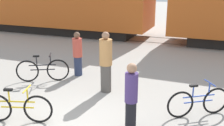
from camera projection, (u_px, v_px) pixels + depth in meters
rail_near at (156, 43)px, 14.31m from camera, size 39.05×0.07×0.01m
rail_far at (161, 38)px, 15.58m from camera, size 39.05×0.07×0.01m
bicycle_black at (43, 70)px, 8.71m from camera, size 1.57×0.85×0.93m
bicycle_yellow at (18, 108)px, 6.15m from camera, size 1.62×0.59×0.87m
bicycle_blue at (198, 102)px, 6.46m from camera, size 1.40×0.99×0.87m
person_in_red at (78, 54)px, 9.17m from camera, size 0.33×0.33×1.56m
person_in_tan at (106, 63)px, 7.73m from camera, size 0.38×0.38×1.84m
person_in_purple at (131, 97)px, 5.69m from camera, size 0.29×0.29×1.58m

